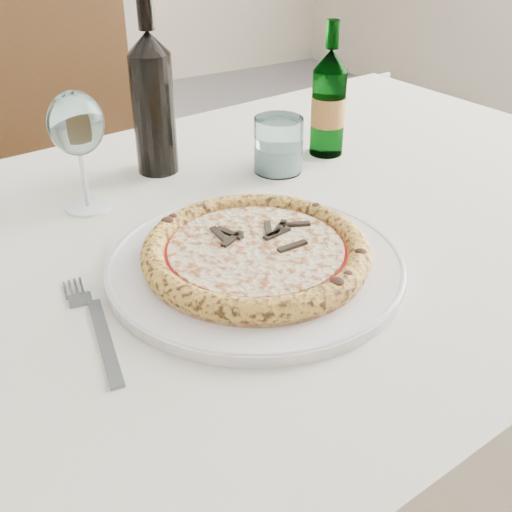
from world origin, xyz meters
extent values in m
cube|color=brown|center=(0.12, -0.21, 0.73)|extent=(1.52, 0.98, 0.04)
cube|color=white|center=(0.12, -0.21, 0.75)|extent=(1.58, 1.05, 0.01)
cube|color=white|center=(0.12, 0.23, 0.64)|extent=(1.49, 0.01, 0.22)
cylinder|color=brown|center=(0.77, 0.14, 0.35)|extent=(0.06, 0.06, 0.71)
cube|color=brown|center=(0.09, 0.54, 0.45)|extent=(0.46, 0.46, 0.04)
cube|color=brown|center=(0.12, 0.71, 0.70)|extent=(0.39, 0.11, 0.46)
cylinder|color=brown|center=(0.29, 0.67, 0.21)|extent=(0.04, 0.04, 0.43)
cylinder|color=brown|center=(0.22, 0.34, 0.21)|extent=(0.04, 0.04, 0.43)
cylinder|color=brown|center=(-0.04, 0.73, 0.21)|extent=(0.04, 0.04, 0.43)
cylinder|color=brown|center=(-0.11, 0.40, 0.21)|extent=(0.04, 0.04, 0.43)
cylinder|color=white|center=(0.12, -0.31, 0.76)|extent=(0.36, 0.36, 0.01)
torus|color=white|center=(0.12, -0.31, 0.77)|extent=(0.36, 0.36, 0.01)
cylinder|color=tan|center=(0.12, -0.31, 0.78)|extent=(0.27, 0.27, 0.01)
torus|color=gold|center=(0.12, -0.31, 0.78)|extent=(0.28, 0.28, 0.03)
cylinder|color=#D20001|center=(0.12, -0.31, 0.78)|extent=(0.23, 0.23, 0.00)
cylinder|color=#F6E7B7|center=(0.12, -0.31, 0.79)|extent=(0.21, 0.21, 0.00)
cube|color=#372D24|center=(0.14, -0.31, 0.79)|extent=(0.04, 0.01, 0.00)
cube|color=#372D24|center=(0.15, -0.27, 0.79)|extent=(0.03, 0.03, 0.00)
cube|color=#372D24|center=(0.12, -0.25, 0.79)|extent=(0.01, 0.04, 0.00)
cube|color=#372D24|center=(0.09, -0.28, 0.79)|extent=(0.03, 0.03, 0.00)
cube|color=#372D24|center=(0.07, -0.31, 0.79)|extent=(0.04, 0.01, 0.00)
cube|color=#372D24|center=(0.07, -0.35, 0.79)|extent=(0.03, 0.03, 0.00)
cube|color=#372D24|center=(0.12, -0.34, 0.79)|extent=(0.01, 0.04, 0.00)
cube|color=#372D24|center=(0.15, -0.34, 0.79)|extent=(0.03, 0.03, 0.00)
cube|color=slate|center=(-0.09, -0.35, 0.76)|extent=(0.04, 0.15, 0.00)
cube|color=slate|center=(-0.09, -0.26, 0.76)|extent=(0.03, 0.03, 0.00)
cylinder|color=slate|center=(-0.10, -0.23, 0.76)|extent=(0.00, 0.04, 0.00)
cylinder|color=slate|center=(-0.09, -0.23, 0.76)|extent=(0.00, 0.04, 0.00)
cylinder|color=slate|center=(-0.09, -0.23, 0.76)|extent=(0.00, 0.04, 0.00)
cylinder|color=slate|center=(-0.08, -0.23, 0.76)|extent=(0.00, 0.04, 0.00)
cylinder|color=white|center=(-0.01, -0.04, 0.76)|extent=(0.07, 0.07, 0.00)
cylinder|color=white|center=(-0.01, -0.04, 0.80)|extent=(0.01, 0.01, 0.09)
ellipsoid|color=silver|center=(-0.01, -0.04, 0.88)|extent=(0.08, 0.08, 0.09)
cylinder|color=silver|center=(0.30, -0.06, 0.80)|extent=(0.08, 0.08, 0.09)
cylinder|color=white|center=(0.30, -0.06, 0.78)|extent=(0.07, 0.07, 0.04)
cylinder|color=#22662D|center=(0.41, -0.04, 0.83)|extent=(0.06, 0.06, 0.14)
cone|color=#22662D|center=(0.41, -0.04, 0.91)|extent=(0.06, 0.06, 0.04)
cylinder|color=#22662D|center=(0.41, -0.04, 0.95)|extent=(0.02, 0.02, 0.04)
cylinder|color=gold|center=(0.41, -0.04, 0.83)|extent=(0.06, 0.06, 0.05)
cylinder|color=black|center=(0.13, 0.04, 0.85)|extent=(0.07, 0.07, 0.19)
cone|color=black|center=(0.13, 0.04, 0.96)|extent=(0.07, 0.07, 0.03)
cylinder|color=black|center=(0.13, 0.04, 1.00)|extent=(0.02, 0.02, 0.05)
camera|label=1|loc=(-0.22, -0.88, 1.18)|focal=45.00mm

